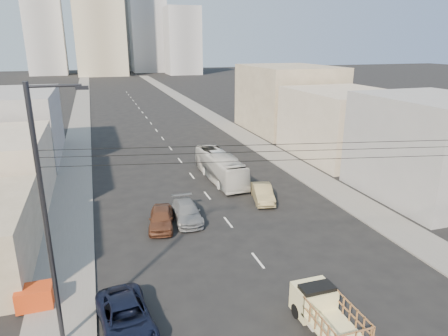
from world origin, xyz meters
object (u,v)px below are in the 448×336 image
sedan_brown (161,218)px  streetlamp_left (48,216)px  navy_pickup (126,318)px  city_bus (220,167)px  crate_stack (35,297)px  sedan_grey (187,212)px  sedan_tan (263,193)px  flatbed_pickup (325,310)px

sedan_brown → streetlamp_left: bearing=-109.1°
navy_pickup → city_bus: (11.05, 19.86, 0.68)m
city_bus → streetlamp_left: 24.68m
city_bus → crate_stack: size_ratio=5.59×
sedan_grey → crate_stack: 12.99m
sedan_tan → streetlamp_left: (-15.68, -13.24, 5.70)m
sedan_tan → streetlamp_left: size_ratio=0.37×
sedan_tan → streetlamp_left: streetlamp_left is taller
flatbed_pickup → crate_stack: size_ratio=2.45×
sedan_tan → city_bus: bearing=118.9°
navy_pickup → streetlamp_left: (-2.79, 0.06, 5.72)m
flatbed_pickup → navy_pickup: bearing=162.3°
navy_pickup → streetlamp_left: streetlamp_left is taller
navy_pickup → sedan_grey: bearing=57.7°
streetlamp_left → sedan_brown: bearing=59.6°
sedan_brown → sedan_tan: bearing=26.3°
flatbed_pickup → sedan_brown: size_ratio=1.00×
sedan_grey → crate_stack: bearing=-137.9°
flatbed_pickup → city_bus: 22.86m
navy_pickup → sedan_grey: navy_pickup is taller
flatbed_pickup → crate_stack: (-13.56, 6.15, -0.40)m
flatbed_pickup → streetlamp_left: (-11.95, 2.98, 5.34)m
streetlamp_left → navy_pickup: bearing=-1.3°
streetlamp_left → crate_stack: streetlamp_left is taller
sedan_brown → city_bus: bearing=61.6°
sedan_brown → streetlamp_left: (-6.31, -10.74, 5.68)m
flatbed_pickup → sedan_tan: 16.65m
streetlamp_left → crate_stack: bearing=116.8°
flatbed_pickup → city_bus: city_bus is taller
sedan_grey → streetlamp_left: bearing=-123.7°
city_bus → navy_pickup: bearing=-121.1°
navy_pickup → crate_stack: bearing=137.6°
navy_pickup → sedan_grey: 12.79m
flatbed_pickup → sedan_brown: (-5.64, 13.72, -0.34)m
city_bus → sedan_tan: city_bus is taller
sedan_tan → streetlamp_left: bearing=-126.6°
city_bus → sedan_brown: bearing=-131.7°
flatbed_pickup → sedan_brown: bearing=112.3°
navy_pickup → crate_stack: 5.46m
streetlamp_left → crate_stack: size_ratio=6.67×
city_bus → sedan_grey: (-5.40, -8.40, -0.70)m
sedan_brown → navy_pickup: bearing=-96.7°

